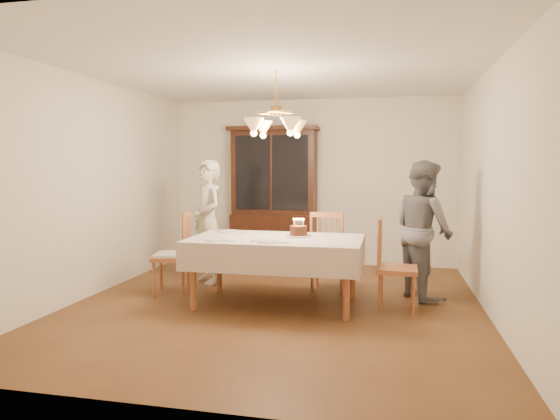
% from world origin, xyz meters
% --- Properties ---
extents(ground, '(5.00, 5.00, 0.00)m').
position_xyz_m(ground, '(0.00, 0.00, 0.00)').
color(ground, '#523017').
rests_on(ground, ground).
extents(room_shell, '(5.00, 5.00, 5.00)m').
position_xyz_m(room_shell, '(0.00, 0.00, 1.58)').
color(room_shell, white).
rests_on(room_shell, ground).
extents(dining_table, '(1.90, 1.10, 0.76)m').
position_xyz_m(dining_table, '(0.00, 0.00, 0.68)').
color(dining_table, '#964E2B').
rests_on(dining_table, ground).
extents(china_hutch, '(1.38, 0.54, 2.16)m').
position_xyz_m(china_hutch, '(-0.55, 2.25, 1.04)').
color(china_hutch, black).
rests_on(china_hutch, ground).
extents(chair_far_side, '(0.46, 0.44, 1.00)m').
position_xyz_m(chair_far_side, '(0.50, 0.74, 0.44)').
color(chair_far_side, '#964E2B').
rests_on(chair_far_side, ground).
extents(chair_left_end, '(0.51, 0.52, 1.00)m').
position_xyz_m(chair_left_end, '(-1.34, 0.19, 0.45)').
color(chair_left_end, '#964E2B').
rests_on(chair_left_end, ground).
extents(chair_right_end, '(0.43, 0.45, 1.00)m').
position_xyz_m(chair_right_end, '(1.31, 0.04, 0.44)').
color(chair_right_end, '#964E2B').
rests_on(chair_right_end, ground).
extents(elderly_woman, '(0.69, 0.70, 1.64)m').
position_xyz_m(elderly_woman, '(-1.12, 0.84, 0.82)').
color(elderly_woman, beige).
rests_on(elderly_woman, ground).
extents(adult_in_grey, '(0.92, 0.99, 1.62)m').
position_xyz_m(adult_in_grey, '(1.62, 0.68, 0.81)').
color(adult_in_grey, slate).
rests_on(adult_in_grey, ground).
extents(birthday_cake, '(0.30, 0.30, 0.20)m').
position_xyz_m(birthday_cake, '(0.23, 0.16, 0.81)').
color(birthday_cake, white).
rests_on(birthday_cake, dining_table).
extents(place_setting_near_left, '(0.40, 0.25, 0.02)m').
position_xyz_m(place_setting_near_left, '(-0.57, -0.34, 0.77)').
color(place_setting_near_left, white).
rests_on(place_setting_near_left, dining_table).
extents(place_setting_near_right, '(0.38, 0.24, 0.02)m').
position_xyz_m(place_setting_near_right, '(0.00, -0.34, 0.77)').
color(place_setting_near_right, white).
rests_on(place_setting_near_right, dining_table).
extents(place_setting_far_left, '(0.41, 0.26, 0.02)m').
position_xyz_m(place_setting_far_left, '(-0.65, 0.35, 0.77)').
color(place_setting_far_left, white).
rests_on(place_setting_far_left, dining_table).
extents(chandelier, '(0.62, 0.62, 0.73)m').
position_xyz_m(chandelier, '(-0.00, -0.00, 1.98)').
color(chandelier, '#BF8C3F').
rests_on(chandelier, ground).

